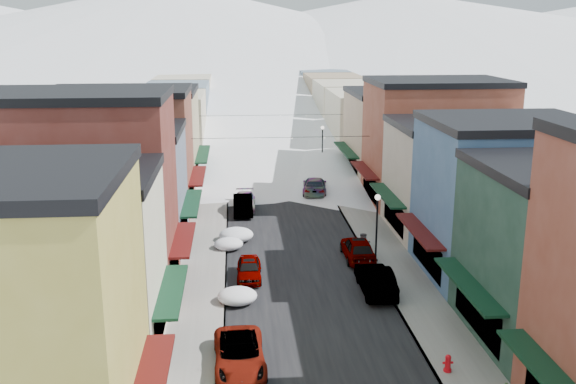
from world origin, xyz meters
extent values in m
cube|color=black|center=(0.00, 60.00, 0.01)|extent=(10.00, 160.00, 0.01)
cube|color=gray|center=(-6.60, 60.00, 0.07)|extent=(3.20, 160.00, 0.15)
cube|color=gray|center=(6.60, 60.00, 0.07)|extent=(3.20, 160.00, 0.15)
cube|color=slate|center=(-5.05, 60.00, 0.07)|extent=(0.10, 160.00, 0.15)
cube|color=slate|center=(5.05, 60.00, 0.07)|extent=(0.10, 160.00, 0.15)
cube|color=#4C0E0D|center=(-7.60, 4.00, 3.20)|extent=(1.20, 7.22, 0.15)
cube|color=beige|center=(-13.20, 12.50, 4.50)|extent=(10.00, 8.00, 9.00)
cube|color=black|center=(-13.20, 12.50, 9.25)|extent=(10.20, 8.20, 0.50)
cube|color=black|center=(-7.60, 12.50, 3.20)|extent=(1.20, 6.80, 0.15)
cube|color=maroon|center=(-13.70, 20.50, 6.00)|extent=(11.00, 8.00, 12.00)
cube|color=black|center=(-13.70, 20.50, 12.25)|extent=(11.20, 8.20, 0.50)
cube|color=#4C0E0D|center=(-7.60, 20.50, 3.20)|extent=(1.20, 6.80, 0.15)
cube|color=slate|center=(-13.20, 29.00, 4.25)|extent=(10.00, 9.00, 8.50)
cube|color=black|center=(-13.20, 29.00, 8.75)|extent=(10.20, 9.20, 0.50)
cube|color=black|center=(-7.60, 29.00, 3.20)|extent=(1.20, 7.65, 0.15)
cube|color=brown|center=(-14.20, 38.00, 5.25)|extent=(12.00, 9.00, 10.50)
cube|color=black|center=(-14.20, 38.00, 10.75)|extent=(12.20, 9.20, 0.50)
cube|color=#4C0E0D|center=(-7.60, 38.00, 3.20)|extent=(1.20, 7.65, 0.15)
cube|color=tan|center=(-13.20, 48.00, 4.75)|extent=(10.00, 11.00, 9.50)
cube|color=black|center=(-13.20, 48.00, 9.75)|extent=(10.20, 11.20, 0.50)
cube|color=black|center=(-7.60, 48.00, 3.20)|extent=(1.20, 9.35, 0.15)
cube|color=black|center=(7.60, 3.00, 3.20)|extent=(1.20, 7.65, 0.15)
cube|color=#1A362C|center=(13.20, 12.00, 4.50)|extent=(10.00, 9.00, 9.00)
cube|color=black|center=(7.60, 12.00, 3.20)|extent=(1.20, 7.65, 0.15)
cube|color=#395982|center=(13.20, 21.00, 5.00)|extent=(10.00, 9.00, 10.00)
cube|color=black|center=(13.20, 21.00, 10.25)|extent=(10.20, 9.20, 0.50)
cube|color=#4C0E0D|center=(7.60, 21.00, 3.20)|extent=(1.20, 7.65, 0.15)
cube|color=#B3A590|center=(13.70, 30.00, 4.25)|extent=(11.00, 9.00, 8.50)
cube|color=black|center=(13.70, 30.00, 8.75)|extent=(11.20, 9.20, 0.50)
cube|color=black|center=(7.60, 30.00, 3.20)|extent=(1.20, 7.65, 0.15)
cube|color=brown|center=(14.20, 39.00, 5.50)|extent=(12.00, 9.00, 11.00)
cube|color=black|center=(14.20, 39.00, 11.25)|extent=(12.20, 9.20, 0.50)
cube|color=#4C0E0D|center=(7.60, 39.00, 3.20)|extent=(1.20, 7.65, 0.15)
cube|color=tan|center=(13.20, 49.00, 4.50)|extent=(10.00, 11.00, 9.00)
cube|color=black|center=(13.20, 49.00, 9.25)|extent=(10.20, 11.20, 0.50)
cube|color=black|center=(7.60, 49.00, 3.20)|extent=(1.20, 9.35, 0.15)
cube|color=gray|center=(-12.50, 62.00, 4.00)|extent=(9.00, 13.00, 8.00)
cube|color=gray|center=(12.50, 62.00, 4.00)|extent=(9.00, 13.00, 8.00)
cube|color=gray|center=(-12.50, 76.00, 4.00)|extent=(9.00, 13.00, 8.00)
cube|color=gray|center=(12.50, 76.00, 4.00)|extent=(9.00, 13.00, 8.00)
cube|color=gray|center=(-12.50, 90.00, 4.00)|extent=(9.00, 13.00, 8.00)
cube|color=gray|center=(12.50, 90.00, 4.00)|extent=(9.00, 13.00, 8.00)
cube|color=gray|center=(-12.50, 104.00, 4.00)|extent=(9.00, 13.00, 8.00)
cube|color=gray|center=(12.50, 104.00, 4.00)|extent=(9.00, 13.00, 8.00)
cube|color=silver|center=(0.00, 225.00, 6.00)|extent=(360.00, 40.00, 12.00)
cone|color=white|center=(-30.00, 275.00, 17.00)|extent=(300.00, 300.00, 34.00)
cone|color=white|center=(70.00, 270.00, 15.00)|extent=(320.00, 320.00, 30.00)
cylinder|color=black|center=(0.00, 40.00, 6.20)|extent=(16.40, 0.04, 0.04)
cylinder|color=black|center=(0.00, 55.00, 6.20)|extent=(16.40, 0.04, 0.04)
imported|color=white|center=(-4.25, 10.25, 0.73)|extent=(2.61, 5.35, 1.46)
imported|color=#95989C|center=(-3.50, 21.58, 0.68)|extent=(1.70, 4.03, 1.36)
imported|color=black|center=(-3.67, 36.72, 0.80)|extent=(1.73, 4.86, 1.60)
imported|color=gray|center=(-3.50, 38.22, 0.69)|extent=(2.12, 4.85, 1.39)
imported|color=black|center=(4.30, 18.67, 0.86)|extent=(1.85, 5.21, 1.71)
imported|color=gray|center=(4.30, 24.51, 0.84)|extent=(2.00, 4.93, 1.68)
imported|color=black|center=(3.50, 42.93, 0.83)|extent=(3.06, 5.97, 1.66)
imported|color=gray|center=(-2.02, 57.82, 0.80)|extent=(1.93, 4.73, 1.61)
imported|color=silver|center=(2.03, 72.77, 0.71)|extent=(2.83, 5.33, 1.43)
cylinder|color=red|center=(5.66, 8.83, 0.21)|extent=(0.38, 0.38, 0.11)
cylinder|color=red|center=(5.66, 8.83, 0.49)|extent=(0.27, 0.27, 0.67)
sphere|color=red|center=(5.66, 8.83, 0.87)|extent=(0.29, 0.29, 0.29)
cylinder|color=red|center=(5.66, 8.83, 0.60)|extent=(0.51, 0.11, 0.11)
cylinder|color=#545659|center=(5.20, 27.04, 0.55)|extent=(0.46, 0.46, 0.80)
cylinder|color=black|center=(5.20, 27.04, 0.97)|extent=(0.50, 0.50, 0.05)
cylinder|color=black|center=(5.41, 23.71, 0.21)|extent=(0.33, 0.33, 0.11)
cylinder|color=black|center=(5.41, 23.71, 2.38)|extent=(0.13, 0.13, 4.45)
sphere|color=white|center=(5.41, 23.71, 4.77)|extent=(0.40, 0.40, 0.40)
cylinder|color=black|center=(5.80, 54.40, 0.21)|extent=(0.34, 0.34, 0.11)
cylinder|color=black|center=(5.80, 54.40, 2.39)|extent=(0.13, 0.13, 4.48)
sphere|color=white|center=(5.80, 54.40, 4.79)|extent=(0.40, 0.40, 0.40)
ellipsoid|color=white|center=(-4.30, 17.67, 0.50)|extent=(2.37, 2.01, 1.00)
ellipsoid|color=white|center=(-4.10, 18.87, 0.25)|extent=(1.01, 0.91, 0.51)
ellipsoid|color=white|center=(-4.88, 27.27, 0.45)|extent=(2.15, 1.82, 0.91)
ellipsoid|color=white|center=(-4.68, 28.47, 0.23)|extent=(0.92, 0.83, 0.46)
ellipsoid|color=white|center=(-4.30, 29.07, 0.55)|extent=(2.62, 2.22, 1.11)
ellipsoid|color=white|center=(-4.10, 30.27, 0.28)|extent=(1.12, 1.01, 0.56)
camera|label=1|loc=(-4.25, -17.93, 16.20)|focal=40.00mm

